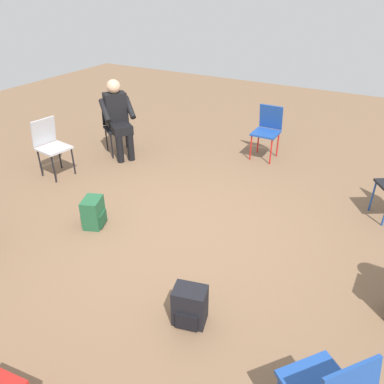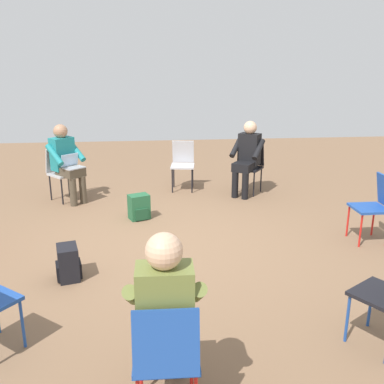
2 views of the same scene
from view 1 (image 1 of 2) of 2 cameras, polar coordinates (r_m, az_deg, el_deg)
ground_plane at (r=4.41m, az=-2.08°, el=-6.26°), size 14.90×14.90×0.00m
chair_north at (r=6.24m, az=11.45°, el=9.51°), size 0.40×0.44×0.85m
chair_northwest at (r=6.44m, az=-11.47°, el=10.14°), size 0.58×0.57×0.85m
chair_west at (r=5.90m, az=-20.79°, el=6.95°), size 0.49×0.45×0.85m
person_in_black at (r=6.22m, az=-11.23°, el=11.41°), size 0.63×0.63×1.24m
backpack_near_laptop_user at (r=3.34m, az=-0.32°, el=-17.16°), size 0.32×0.29×0.36m
backpack_by_empty_chair at (r=4.61m, az=-14.78°, el=-3.25°), size 0.31×0.33×0.36m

